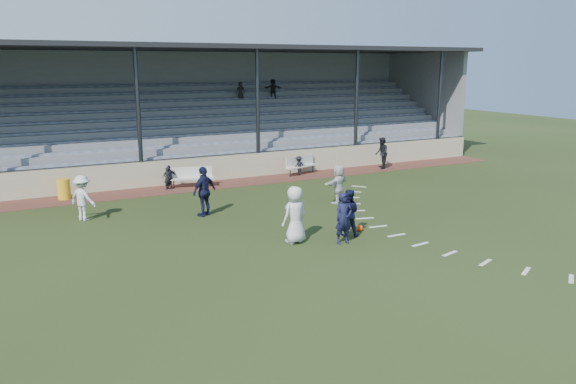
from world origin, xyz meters
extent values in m
plane|color=#243114|center=(0.00, 0.00, 0.00)|extent=(90.00, 90.00, 0.00)
cube|color=#502920|center=(0.00, 10.50, 0.01)|extent=(34.00, 2.00, 0.02)
cube|color=#B9AE8E|center=(0.00, 11.55, 0.60)|extent=(34.00, 0.18, 1.20)
cube|color=beige|center=(-0.97, 10.38, 0.45)|extent=(2.03, 0.93, 0.06)
cube|color=beige|center=(-0.97, 10.60, 0.70)|extent=(1.94, 0.60, 0.54)
cylinder|color=#2D2F35|center=(-1.79, 10.61, 0.22)|extent=(0.06, 0.06, 0.40)
cylinder|color=#2D2F35|center=(-0.15, 10.15, 0.22)|extent=(0.06, 0.06, 0.40)
cube|color=beige|center=(5.10, 10.81, 0.45)|extent=(2.03, 0.97, 0.06)
cube|color=beige|center=(5.10, 11.03, 0.70)|extent=(1.93, 0.65, 0.54)
cylinder|color=#2D2F35|center=(4.29, 10.56, 0.22)|extent=(0.06, 0.06, 0.40)
cylinder|color=#2D2F35|center=(5.92, 11.06, 0.22)|extent=(0.06, 0.06, 0.40)
cylinder|color=gold|center=(-6.55, 10.71, 0.45)|extent=(0.54, 0.54, 0.87)
sphere|color=#E4440D|center=(2.02, 0.97, 0.11)|extent=(0.22, 0.22, 0.22)
imported|color=silver|center=(-0.57, 0.91, 0.93)|extent=(1.02, 0.78, 1.87)
imported|color=#121533|center=(0.78, 0.11, 0.83)|extent=(0.62, 0.42, 1.66)
imported|color=#121533|center=(1.36, 0.74, 0.80)|extent=(0.99, 0.96, 1.60)
imported|color=silver|center=(-6.28, 6.83, 0.85)|extent=(1.17, 1.25, 1.70)
imported|color=#121533|center=(-2.09, 5.39, 0.96)|extent=(1.21, 0.93, 1.91)
imported|color=silver|center=(3.55, 4.80, 0.81)|extent=(1.57, 1.07, 1.63)
imported|color=black|center=(9.82, 10.27, 0.89)|extent=(0.98, 1.05, 1.73)
imported|color=black|center=(-2.10, 10.55, 0.54)|extent=(0.43, 0.34, 1.04)
imported|color=black|center=(-1.99, 10.55, 0.57)|extent=(0.69, 0.38, 1.11)
imported|color=black|center=(4.88, 10.71, 0.52)|extent=(0.69, 0.45, 1.00)
cube|color=gray|center=(0.00, 12.10, 0.60)|extent=(34.00, 0.80, 1.20)
cube|color=slate|center=(0.00, 12.20, 1.25)|extent=(33.00, 0.28, 0.10)
cube|color=gray|center=(0.00, 12.90, 0.80)|extent=(34.00, 0.80, 1.60)
cube|color=slate|center=(0.00, 13.00, 1.65)|extent=(33.00, 0.28, 0.10)
cube|color=gray|center=(0.00, 13.70, 1.00)|extent=(34.00, 0.80, 2.00)
cube|color=slate|center=(0.00, 13.80, 2.05)|extent=(33.00, 0.28, 0.10)
cube|color=gray|center=(0.00, 14.50, 1.20)|extent=(34.00, 0.80, 2.40)
cube|color=slate|center=(0.00, 14.60, 2.45)|extent=(33.00, 0.28, 0.10)
cube|color=gray|center=(0.00, 15.30, 1.40)|extent=(34.00, 0.80, 2.80)
cube|color=slate|center=(0.00, 15.40, 2.85)|extent=(33.00, 0.28, 0.10)
cube|color=gray|center=(0.00, 16.10, 1.60)|extent=(34.00, 0.80, 3.20)
cube|color=slate|center=(0.00, 16.20, 3.25)|extent=(33.00, 0.28, 0.10)
cube|color=gray|center=(0.00, 16.90, 1.80)|extent=(34.00, 0.80, 3.60)
cube|color=slate|center=(0.00, 17.00, 3.65)|extent=(33.00, 0.28, 0.10)
cube|color=gray|center=(0.00, 17.70, 2.00)|extent=(34.00, 0.80, 4.00)
cube|color=slate|center=(0.00, 17.80, 4.05)|extent=(33.00, 0.28, 0.10)
cube|color=gray|center=(0.00, 18.50, 2.20)|extent=(34.00, 0.80, 4.40)
cube|color=slate|center=(0.00, 18.60, 4.45)|extent=(33.00, 0.28, 0.10)
cube|color=gray|center=(0.00, 19.10, 3.20)|extent=(34.00, 0.40, 6.40)
cube|color=gray|center=(16.85, 15.50, 3.20)|extent=(0.30, 7.80, 6.40)
cube|color=black|center=(0.00, 15.20, 6.50)|extent=(34.60, 9.00, 0.22)
cylinder|color=#2D2F35|center=(-3.00, 11.65, 3.25)|extent=(0.20, 0.20, 6.50)
cylinder|color=#2D2F35|center=(3.00, 11.65, 3.25)|extent=(0.20, 0.20, 6.50)
cylinder|color=#2D2F35|center=(9.00, 11.65, 3.25)|extent=(0.20, 0.20, 6.50)
cylinder|color=#2D2F35|center=(15.00, 11.65, 3.25)|extent=(0.20, 0.20, 6.50)
cylinder|color=#2D2F35|center=(0.00, 11.55, 1.25)|extent=(34.00, 0.05, 0.05)
imported|color=black|center=(4.28, 16.94, 4.11)|extent=(0.54, 0.38, 1.03)
imported|color=black|center=(6.43, 16.94, 4.19)|extent=(1.14, 0.63, 1.18)
cube|color=silver|center=(6.12, 7.01, 0.01)|extent=(0.54, 0.61, 0.01)
cube|color=silver|center=(5.29, 6.22, 0.01)|extent=(0.59, 0.56, 0.01)
cube|color=silver|center=(4.57, 5.34, 0.01)|extent=(0.64, 0.51, 0.01)
cube|color=silver|center=(3.96, 4.38, 0.01)|extent=(0.67, 0.44, 0.01)
cube|color=silver|center=(3.48, 3.34, 0.01)|extent=(0.70, 0.37, 0.01)
cube|color=silver|center=(3.13, 2.26, 0.01)|extent=(0.71, 0.29, 0.01)
cube|color=silver|center=(2.92, 1.14, 0.01)|extent=(0.71, 0.21, 0.01)
cube|color=silver|center=(2.85, 0.00, 0.01)|extent=(0.70, 0.12, 0.01)
cube|color=silver|center=(2.92, -1.14, 0.01)|extent=(0.71, 0.21, 0.01)
cube|color=silver|center=(3.13, -2.26, 0.01)|extent=(0.71, 0.29, 0.01)
cube|color=silver|center=(3.48, -3.34, 0.01)|extent=(0.70, 0.37, 0.01)
cube|color=silver|center=(3.96, -4.38, 0.01)|extent=(0.67, 0.44, 0.01)
cube|color=silver|center=(4.57, -5.34, 0.01)|extent=(0.64, 0.51, 0.01)
camera|label=1|loc=(-8.77, -14.48, 5.67)|focal=35.00mm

